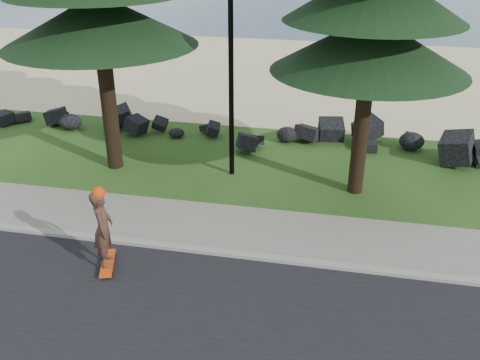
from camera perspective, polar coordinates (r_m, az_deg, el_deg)
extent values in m
plane|color=#244716|center=(12.75, -3.97, -5.38)|extent=(160.00, 160.00, 0.00)
cube|color=#A49C93|center=(12.00, -5.11, -7.38)|extent=(160.00, 0.20, 0.10)
cube|color=gray|center=(12.89, -3.74, -4.77)|extent=(160.00, 2.00, 0.08)
cube|color=beige|center=(25.98, 4.57, 11.34)|extent=(160.00, 15.00, 0.01)
cylinder|color=black|center=(14.21, -0.99, 15.42)|extent=(0.14, 0.14, 8.00)
cube|color=#ED4C0D|center=(11.77, -13.94, -8.59)|extent=(0.55, 1.04, 0.03)
imported|color=#4C2E23|center=(11.31, -14.40, -5.00)|extent=(0.58, 0.71, 1.69)
sphere|color=#ED3E0D|center=(10.93, -14.87, -1.36)|extent=(0.27, 0.27, 0.27)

